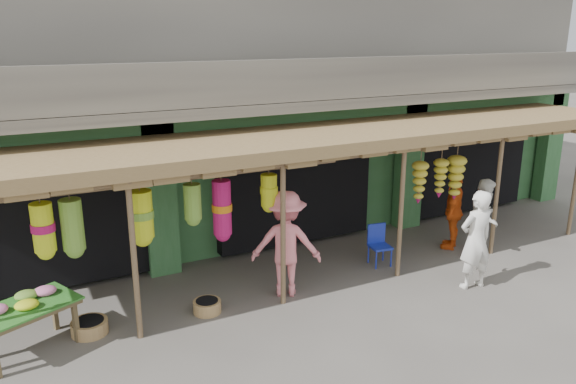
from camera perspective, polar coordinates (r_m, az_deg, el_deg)
name	(u,v)px	position (r m, az deg, el deg)	size (l,w,h in m)	color
ground	(349,282)	(10.89, 6.17, -9.04)	(80.00, 80.00, 0.00)	#514C47
building	(245,82)	(14.21, -4.42, 11.07)	(16.40, 6.80, 7.00)	gray
awning	(323,142)	(10.66, 3.56, 5.07)	(14.00, 2.70, 2.79)	brown
flower_table	(24,308)	(9.22, -25.22, -10.61)	(1.68, 1.38, 0.87)	brown
blue_chair	(378,242)	(11.60, 9.18, -5.06)	(0.45, 0.46, 0.83)	#192BA8
basket_mid	(90,327)	(9.62, -19.50, -12.81)	(0.57, 0.57, 0.22)	#996744
basket_right	(207,307)	(9.80, -8.21, -11.45)	(0.47, 0.47, 0.22)	olive
person_front	(476,240)	(10.82, 18.54, -4.62)	(0.68, 0.45, 1.87)	white
person_right	(485,217)	(12.50, 19.35, -2.44)	(0.80, 0.63, 1.66)	silver
person_vendor	(454,211)	(12.67, 16.48, -1.83)	(1.00, 0.41, 1.70)	#DF5515
person_shopper	(286,244)	(9.99, -0.21, -5.27)	(1.25, 0.72, 1.94)	pink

